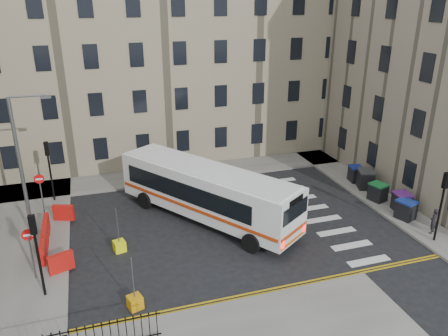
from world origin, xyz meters
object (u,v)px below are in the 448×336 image
wheelie_bin_d (366,179)px  pedestrian (434,221)px  bollard_yellow (119,246)px  wheelie_bin_c (378,192)px  wheelie_bin_e (356,174)px  bollard_chevron (135,302)px  wheelie_bin_b (402,202)px  streetlamp (21,167)px  wheelie_bin_a (406,209)px  bus (207,191)px

wheelie_bin_d → pedestrian: bearing=-70.1°
bollard_yellow → pedestrian: bearing=-12.2°
wheelie_bin_c → wheelie_bin_e: wheelie_bin_c is taller
bollard_chevron → wheelie_bin_b: bearing=13.4°
bollard_yellow → wheelie_bin_c: bearing=3.1°
streetlamp → wheelie_bin_c: 22.09m
wheelie_bin_b → wheelie_bin_e: 5.02m
streetlamp → wheelie_bin_b: streetlamp is taller
wheelie_bin_b → wheelie_bin_c: 1.84m
wheelie_bin_c → bollard_chevron: (-16.82, -5.88, -0.45)m
wheelie_bin_a → wheelie_bin_b: (0.46, 0.95, 0.01)m
bus → bollard_yellow: 6.12m
bollard_chevron → wheelie_bin_a: bearing=10.6°
streetlamp → bollard_yellow: streetlamp is taller
streetlamp → bollard_chevron: streetlamp is taller
pedestrian → bollard_yellow: bearing=-43.5°
wheelie_bin_e → bollard_chevron: wheelie_bin_e is taller
wheelie_bin_a → wheelie_bin_e: 5.99m
wheelie_bin_c → wheelie_bin_d: bearing=62.8°
wheelie_bin_a → bollard_yellow: wheelie_bin_a is taller
bollard_yellow → bus: bearing=20.8°
wheelie_bin_a → wheelie_bin_e: bearing=68.3°
wheelie_bin_a → wheelie_bin_e: wheelie_bin_a is taller
wheelie_bin_b → bollard_chevron: wheelie_bin_b is taller
wheelie_bin_c → bollard_yellow: size_ratio=2.15×
wheelie_bin_d → wheelie_bin_b: bearing=-68.2°
pedestrian → bollard_yellow: (-17.41, 3.76, -0.62)m
streetlamp → pedestrian: (22.04, -6.80, -3.42)m
wheelie_bin_b → wheelie_bin_d: 3.76m
wheelie_bin_d → streetlamp: bearing=-160.0°
streetlamp → bollard_yellow: size_ratio=13.57×
streetlamp → wheelie_bin_d: streetlamp is taller
wheelie_bin_a → bollard_chevron: (-16.87, -3.16, -0.45)m
bus → wheelie_bin_d: 12.02m
wheelie_bin_e → wheelie_bin_b: bearing=-79.2°
wheelie_bin_b → wheelie_bin_e: bearing=98.6°
wheelie_bin_c → wheelie_bin_e: 3.28m
wheelie_bin_c → bollard_chevron: bearing=-176.5°
wheelie_bin_a → bollard_chevron: wheelie_bin_a is taller
wheelie_bin_e → pedestrian: bearing=-80.5°
wheelie_bin_d → wheelie_bin_c: bearing=-81.2°
bus → wheelie_bin_d: bearing=-30.0°
wheelie_bin_d → pedestrian: size_ratio=0.99×
wheelie_bin_b → bollard_yellow: wheelie_bin_b is taller
wheelie_bin_e → wheelie_bin_a: bearing=-83.6°
wheelie_bin_b → pedestrian: (-0.15, -2.91, 0.16)m
wheelie_bin_e → bollard_yellow: wheelie_bin_e is taller
wheelie_bin_c → pedestrian: (0.35, -4.68, 0.17)m
wheelie_bin_e → pedestrian: 7.94m
streetlamp → wheelie_bin_b: size_ratio=6.72×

